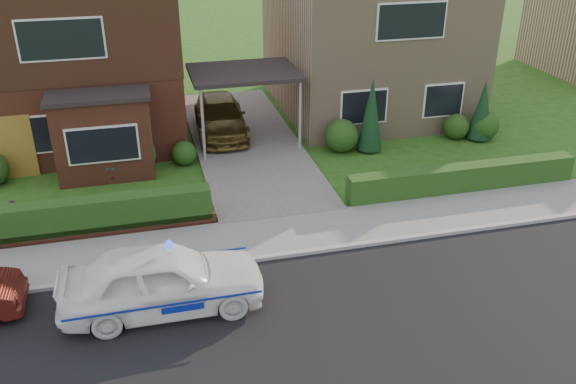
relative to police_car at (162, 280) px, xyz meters
name	(u,v)px	position (x,y,z in m)	size (l,w,h in m)	color
ground	(340,328)	(3.64, -1.68, -0.77)	(120.00, 120.00, 0.00)	#1C4F15
road	(340,328)	(3.64, -1.68, -0.77)	(60.00, 6.00, 0.02)	black
kerb	(303,253)	(3.64, 1.37, -0.71)	(60.00, 0.16, 0.12)	#9E9993
sidewalk	(292,233)	(3.64, 2.42, -0.72)	(60.00, 2.00, 0.10)	slate
driveway	(246,142)	(3.64, 9.32, -0.71)	(3.80, 12.00, 0.12)	#666059
house_left	(73,32)	(-2.15, 12.22, 3.04)	(7.50, 9.53, 7.25)	brown
house_right	(369,20)	(9.44, 12.31, 2.89)	(7.50, 8.06, 7.25)	tan
carport_link	(244,74)	(3.64, 9.27, 1.89)	(3.80, 3.00, 2.77)	black
dwarf_wall	(74,234)	(-2.16, 3.62, -0.59)	(7.70, 0.25, 0.36)	brown
hedge_left	(75,237)	(-2.16, 3.77, -0.77)	(7.50, 0.55, 0.90)	#173C13
hedge_right	(461,192)	(9.44, 3.67, -0.77)	(7.50, 0.55, 0.80)	#173C13
shrub_left_mid	(136,155)	(-0.36, 7.62, -0.11)	(1.32, 1.32, 1.32)	#173C13
shrub_left_near	(184,153)	(1.24, 7.92, -0.35)	(0.84, 0.84, 0.84)	#173C13
shrub_right_near	(342,136)	(6.84, 7.72, -0.17)	(1.20, 1.20, 1.20)	#173C13
shrub_right_mid	(456,127)	(11.44, 7.82, -0.29)	(0.96, 0.96, 0.96)	#173C13
shrub_right_far	(485,126)	(12.44, 7.52, -0.23)	(1.08, 1.08, 1.08)	#173C13
conifer_a	(371,117)	(7.84, 7.52, 0.53)	(0.90, 0.90, 2.60)	black
conifer_b	(482,112)	(12.24, 7.52, 0.33)	(0.90, 0.90, 2.20)	black
police_car	(162,280)	(0.00, 0.00, 0.00)	(4.15, 4.54, 1.70)	white
driveway_car	(220,116)	(2.86, 10.33, 0.00)	(1.82, 4.47, 1.30)	brown
potted_plant_a	(112,172)	(-1.17, 7.02, -0.38)	(0.41, 0.28, 0.79)	gray
potted_plant_b	(85,172)	(-2.00, 7.32, -0.44)	(0.37, 0.30, 0.67)	gray
potted_plant_c	(16,213)	(-3.77, 4.94, -0.41)	(0.40, 0.40, 0.71)	gray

